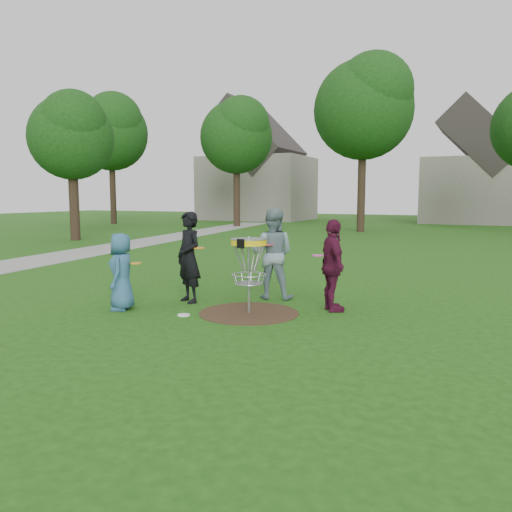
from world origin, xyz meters
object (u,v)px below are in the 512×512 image
at_px(player_blue, 122,272).
at_px(player_black, 189,257).
at_px(player_maroon, 333,266).
at_px(player_grey, 272,254).
at_px(disc_golf_basket, 249,257).

height_order(player_blue, player_black, player_black).
bearing_deg(player_maroon, player_black, 64.85).
relative_size(player_grey, player_maroon, 1.10).
distance_m(player_maroon, disc_golf_basket, 1.54).
bearing_deg(player_black, player_grey, 65.29).
bearing_deg(player_blue, player_maroon, 88.88).
xyz_separation_m(player_black, player_grey, (1.34, 1.03, 0.03)).
relative_size(player_blue, player_maroon, 0.85).
xyz_separation_m(player_blue, player_grey, (2.12, 2.11, 0.21)).
xyz_separation_m(player_maroon, disc_golf_basket, (-1.31, -0.79, 0.18)).
bearing_deg(player_black, disc_golf_basket, 14.38).
xyz_separation_m(player_blue, disc_golf_basket, (2.25, 0.72, 0.31)).
xyz_separation_m(player_blue, player_maroon, (3.56, 1.52, 0.13)).
bearing_deg(disc_golf_basket, player_grey, 95.62).
relative_size(player_black, player_grey, 0.97).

